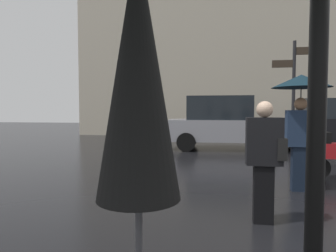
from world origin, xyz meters
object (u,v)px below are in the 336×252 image
Objects in this scene: folded_patio_umbrella_near at (138,84)px; parked_car_left at (223,123)px; pedestrian_with_umbrella at (301,100)px; parked_car_right at (336,124)px; street_signpost at (294,92)px; pedestrian_with_bag at (265,154)px.

folded_patio_umbrella_near is 0.54× the size of parked_car_left.
parked_car_right is (2.94, 6.24, -0.70)m from pedestrian_with_umbrella.
parked_car_left reaches higher than parked_car_right.
folded_patio_umbrella_near is 6.73m from street_signpost.
pedestrian_with_bag is at bearing -89.16° from pedestrian_with_umbrella.
street_signpost reaches higher than pedestrian_with_bag.
folded_patio_umbrella_near is 11.60m from parked_car_right.
pedestrian_with_umbrella is at bearing 107.67° from parked_car_left.
folded_patio_umbrella_near is at bearing -109.79° from street_signpost.
street_signpost is (1.61, -3.64, 0.91)m from parked_car_left.
street_signpost is (1.26, 3.75, 1.01)m from pedestrian_with_bag.
pedestrian_with_bag is 8.82m from parked_car_right.
parked_car_left is at bearing 130.29° from pedestrian_with_umbrella.
folded_patio_umbrella_near reaches higher than parked_car_right.
pedestrian_with_umbrella is at bearing -122.02° from parked_car_right.
pedestrian_with_umbrella is 0.53× the size of parked_car_right.
street_signpost is at bearing 119.31° from parked_car_left.
pedestrian_with_umbrella is 1.33× the size of pedestrian_with_bag.
parked_car_right is at bearing 92.88° from pedestrian_with_umbrella.
street_signpost is at bearing -128.16° from parked_car_right.
parked_car_right is 1.27× the size of street_signpost.
pedestrian_with_umbrella is 2.09m from street_signpost.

